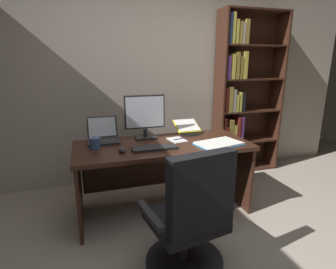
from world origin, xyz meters
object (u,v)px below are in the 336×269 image
at_px(reading_stand_with_book, 187,127).
at_px(coffee_mug, 95,143).
at_px(office_chair, 191,223).
at_px(bookshelf, 241,97).
at_px(monitor, 145,117).
at_px(computer_mouse, 122,150).
at_px(laptop, 103,137).
at_px(keyboard, 155,148).
at_px(pen, 179,139).
at_px(open_binder, 219,143).
at_px(notepad, 177,140).
at_px(desk, 161,160).

xyz_separation_m(reading_stand_with_book, coffee_mug, (-1.04, -0.29, -0.02)).
height_order(office_chair, coffee_mug, office_chair).
xyz_separation_m(bookshelf, monitor, (-1.46, -0.51, -0.09)).
relative_size(computer_mouse, reading_stand_with_book, 0.34).
distance_m(bookshelf, laptop, 1.98).
relative_size(laptop, coffee_mug, 2.91).
distance_m(keyboard, reading_stand_with_book, 0.70).
height_order(bookshelf, monitor, bookshelf).
bearing_deg(pen, open_binder, -39.02).
bearing_deg(bookshelf, office_chair, -129.90).
relative_size(reading_stand_with_book, open_binder, 0.62).
relative_size(office_chair, coffee_mug, 9.13).
bearing_deg(notepad, computer_mouse, -160.42).
bearing_deg(computer_mouse, monitor, 52.75).
height_order(office_chair, monitor, monitor).
height_order(desk, bookshelf, bookshelf).
height_order(office_chair, open_binder, office_chair).
xyz_separation_m(bookshelf, computer_mouse, (-1.76, -0.91, -0.30)).
distance_m(bookshelf, office_chair, 2.25).
relative_size(bookshelf, notepad, 10.35).
bearing_deg(pen, monitor, 150.16).
height_order(keyboard, pen, keyboard).
distance_m(notepad, pen, 0.02).
height_order(computer_mouse, open_binder, computer_mouse).
height_order(monitor, keyboard, monitor).
xyz_separation_m(computer_mouse, pen, (0.62, 0.21, -0.01)).
bearing_deg(open_binder, desk, 139.07).
bearing_deg(desk, monitor, 126.36).
relative_size(office_chair, notepad, 4.62).
bearing_deg(open_binder, office_chair, -142.18).
xyz_separation_m(office_chair, reading_stand_with_book, (0.44, 1.22, 0.40)).
relative_size(open_binder, coffee_mug, 4.64).
bearing_deg(desk, keyboard, -119.24).
bearing_deg(monitor, coffee_mug, -157.47).
distance_m(monitor, laptop, 0.47).
distance_m(laptop, notepad, 0.76).
bearing_deg(computer_mouse, bookshelf, 27.34).
distance_m(desk, reading_stand_with_book, 0.53).
xyz_separation_m(bookshelf, laptop, (-1.89, -0.51, -0.27)).
height_order(open_binder, coffee_mug, coffee_mug).
relative_size(laptop, reading_stand_with_book, 1.02).
bearing_deg(monitor, keyboard, -90.00).
relative_size(desk, open_binder, 3.51).
distance_m(desk, office_chair, 0.98).
bearing_deg(monitor, open_binder, -34.73).
distance_m(laptop, open_binder, 1.17).
height_order(bookshelf, office_chair, bookshelf).
bearing_deg(keyboard, laptop, 137.38).
relative_size(bookshelf, reading_stand_with_book, 7.14).
height_order(office_chair, laptop, laptop).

